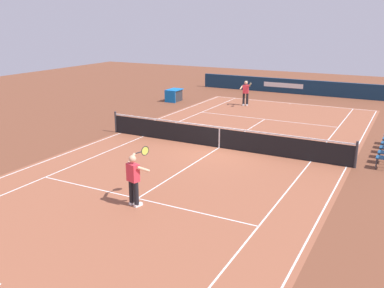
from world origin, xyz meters
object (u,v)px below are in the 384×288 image
tennis_net (219,137)px  equipment_cart_tarped (174,95)px  tennis_player_far (246,92)px  tennis_player_near (134,177)px  tennis_ball (210,133)px

tennis_net → equipment_cart_tarped: tennis_net is taller
tennis_net → tennis_player_far: (-9.70, -2.47, 0.44)m
tennis_player_near → tennis_ball: 9.07m
tennis_net → tennis_player_far: bearing=-165.7°
equipment_cart_tarped → tennis_ball: bearing=41.8°
tennis_player_far → tennis_net: bearing=14.3°
tennis_player_far → equipment_cart_tarped: bearing=-79.3°
tennis_player_near → tennis_player_far: 16.78m
tennis_player_near → tennis_player_far: (-16.56, -2.70, 0.00)m
tennis_player_near → tennis_ball: size_ratio=25.71×
tennis_player_near → tennis_player_far: same height
tennis_player_near → equipment_cart_tarped: 17.41m
tennis_ball → equipment_cart_tarped: bearing=-138.2°
tennis_ball → equipment_cart_tarped: size_ratio=0.05×
tennis_player_far → equipment_cart_tarped: (0.95, -4.99, -0.49)m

